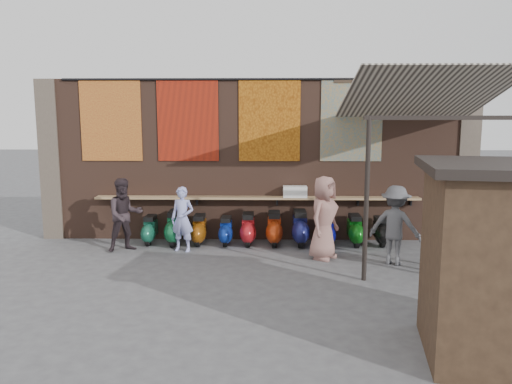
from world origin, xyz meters
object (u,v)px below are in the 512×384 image
scooter_stool_0 (150,230)px  scooter_stool_9 (380,231)px  shopper_tan (324,218)px  scooter_stool_3 (226,231)px  scooter_stool_5 (274,229)px  diner_left (182,219)px  diner_right (125,215)px  scooter_stool_1 (175,228)px  scooter_stool_6 (300,228)px  scooter_stool_2 (199,230)px  scooter_stool_7 (327,232)px  shelf_box (295,192)px  shopper_navy (442,231)px  scooter_stool_4 (248,229)px  shopper_grey (395,225)px  scooter_stool_8 (355,230)px

scooter_stool_0 → scooter_stool_9: (5.62, -0.02, -0.00)m
shopper_tan → scooter_stool_3: bearing=97.5°
scooter_stool_5 → diner_left: diner_left is taller
scooter_stool_9 → diner_right: diner_right is taller
scooter_stool_1 → scooter_stool_5: size_ratio=1.03×
scooter_stool_6 → scooter_stool_5: bearing=180.0°
diner_left → scooter_stool_2: bearing=77.3°
scooter_stool_7 → scooter_stool_9: (1.29, 0.06, -0.00)m
scooter_stool_3 → scooter_stool_5: bearing=0.4°
shelf_box → diner_right: diner_right is taller
scooter_stool_3 → shopper_navy: shopper_navy is taller
scooter_stool_4 → scooter_stool_6: size_ratio=0.91×
shopper_navy → diner_left: bearing=-59.5°
diner_right → scooter_stool_7: bearing=-22.5°
shelf_box → diner_right: 4.09m
scooter_stool_0 → diner_left: diner_left is taller
shopper_grey → diner_right: bearing=18.3°
scooter_stool_2 → scooter_stool_3: scooter_stool_2 is taller
scooter_stool_6 → scooter_stool_0: bearing=179.2°
scooter_stool_0 → scooter_stool_7: 4.33m
diner_left → shopper_navy: (5.37, -1.65, 0.14)m
scooter_stool_2 → scooter_stool_4: (1.19, 0.02, 0.02)m
diner_left → shopper_grey: bearing=2.6°
diner_left → shopper_tan: size_ratio=0.82×
scooter_stool_1 → scooter_stool_7: (3.70, -0.02, -0.07)m
scooter_stool_6 → diner_left: bearing=-167.8°
shopper_grey → scooter_stool_6: bearing=-11.8°
scooter_stool_0 → scooter_stool_8: scooter_stool_8 is taller
diner_left → scooter_stool_3: bearing=45.5°
scooter_stool_2 → diner_right: diner_right is taller
scooter_stool_0 → diner_right: (-0.42, -0.64, 0.51)m
shelf_box → scooter_stool_7: size_ratio=0.81×
scooter_stool_5 → scooter_stool_7: bearing=-1.3°
scooter_stool_0 → scooter_stool_1: bearing=-5.3°
scooter_stool_3 → scooter_stool_1: bearing=-179.9°
scooter_stool_8 → shopper_tan: shopper_tan is taller
scooter_stool_7 → scooter_stool_0: bearing=179.0°
scooter_stool_6 → shopper_tan: 1.33m
diner_right → shopper_navy: (6.70, -1.65, 0.05)m
scooter_stool_3 → shopper_navy: size_ratio=0.40×
scooter_stool_4 → scooter_stool_5: (0.63, -0.02, 0.02)m
shelf_box → scooter_stool_7: (0.77, -0.33, -0.92)m
shelf_box → scooter_stool_4: shelf_box is taller
scooter_stool_1 → scooter_stool_8: bearing=0.0°
scooter_stool_9 → diner_right: (-6.04, -0.63, 0.51)m
scooter_stool_6 → scooter_stool_2: bearing=179.9°
scooter_stool_1 → diner_left: bearing=-63.6°
scooter_stool_1 → diner_left: 0.74m
shelf_box → diner_left: (-2.64, -0.90, -0.51)m
scooter_stool_1 → diner_right: bearing=-150.8°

